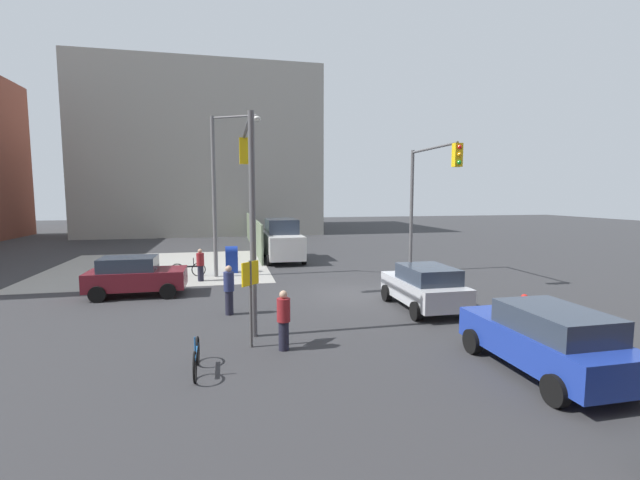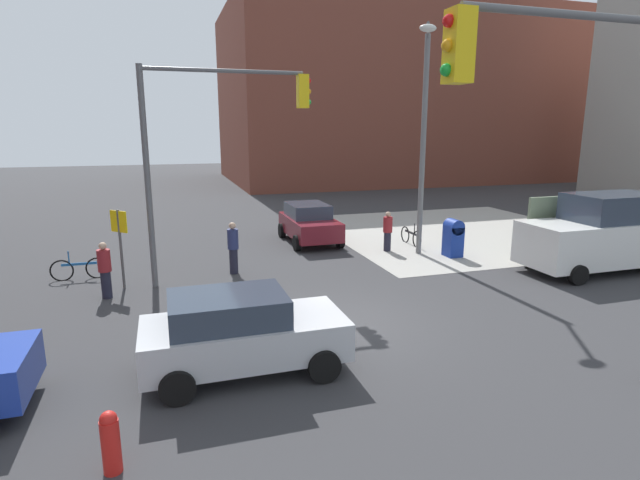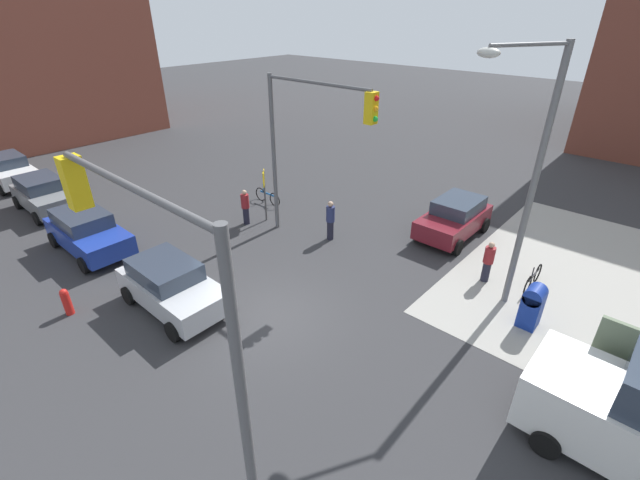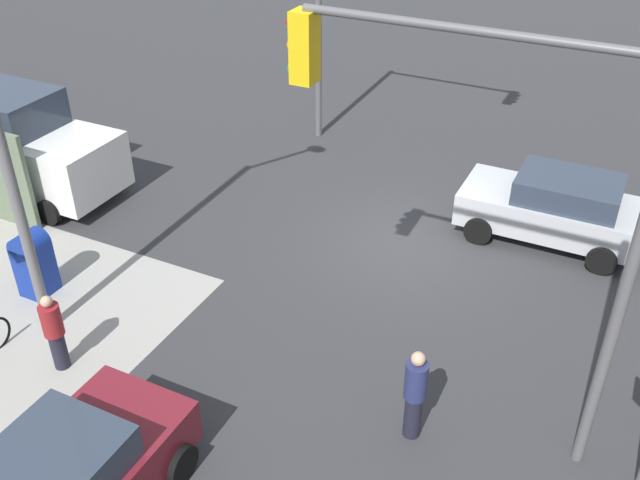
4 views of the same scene
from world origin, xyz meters
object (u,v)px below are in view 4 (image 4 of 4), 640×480
mailbox_blue (34,261)px  pedestrian_walking_north (415,393)px  van_white_delivery (14,142)px  coupe_silver (554,207)px  street_lamp_corner (13,93)px  traffic_signal_nw_corner (495,170)px  pedestrian_waiting (54,331)px

mailbox_blue → pedestrian_walking_north: pedestrian_walking_north is taller
van_white_delivery → coupe_silver: bearing=-164.4°
coupe_silver → pedestrian_walking_north: bearing=83.4°
mailbox_blue → coupe_silver: 11.25m
street_lamp_corner → van_white_delivery: (4.89, -3.68, -3.42)m
mailbox_blue → pedestrian_walking_north: 8.20m
coupe_silver → pedestrian_walking_north: pedestrian_walking_north is taller
traffic_signal_nw_corner → street_lamp_corner: street_lamp_corner is taller
pedestrian_walking_north → van_white_delivery: bearing=-156.8°
street_lamp_corner → mailbox_blue: 4.14m
traffic_signal_nw_corner → pedestrian_waiting: 8.02m
street_lamp_corner → van_white_delivery: size_ratio=1.48×
mailbox_blue → pedestrian_waiting: pedestrian_waiting is taller
coupe_silver → van_white_delivery: size_ratio=0.73×
mailbox_blue → van_white_delivery: bearing=-40.8°
street_lamp_corner → pedestrian_walking_north: street_lamp_corner is taller
street_lamp_corner → van_white_delivery: street_lamp_corner is taller
coupe_silver → van_white_delivery: van_white_delivery is taller
van_white_delivery → pedestrian_waiting: bearing=140.5°
coupe_silver → van_white_delivery: bearing=15.6°
coupe_silver → traffic_signal_nw_corner: bearing=87.9°
van_white_delivery → pedestrian_waiting: (-5.71, 4.70, -0.47)m
van_white_delivery → mailbox_blue: bearing=139.2°
traffic_signal_nw_corner → van_white_delivery: bearing=-12.2°
traffic_signal_nw_corner → pedestrian_walking_north: size_ratio=3.75×
mailbox_blue → coupe_silver: size_ratio=0.36×
coupe_silver → pedestrian_walking_north: size_ratio=2.28×
traffic_signal_nw_corner → coupe_silver: 7.30m
street_lamp_corner → traffic_signal_nw_corner: bearing=-172.7°
van_white_delivery → pedestrian_walking_north: bearing=164.1°
pedestrian_waiting → mailbox_blue: bearing=-143.8°
street_lamp_corner → coupe_silver: 11.33m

